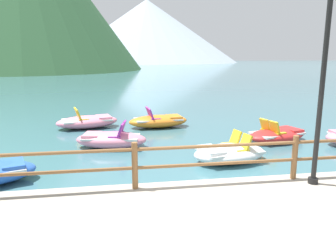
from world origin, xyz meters
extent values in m
plane|color=#3D6B75|center=(0.00, 40.00, 0.00)|extent=(200.00, 200.00, 0.00)
cylinder|color=brown|center=(-1.70, 1.55, 0.88)|extent=(0.12, 0.12, 0.95)
cylinder|color=brown|center=(1.70, 1.55, 0.88)|extent=(0.12, 0.12, 0.95)
cylinder|color=brown|center=(0.00, 1.55, 1.21)|extent=(23.80, 0.07, 0.07)
cylinder|color=brown|center=(0.00, 1.55, 0.83)|extent=(23.80, 0.07, 0.07)
cylinder|color=black|center=(1.96, 1.23, 2.59)|extent=(0.10, 0.10, 4.39)
cylinder|color=black|center=(1.96, 1.23, 0.46)|extent=(0.20, 0.20, 0.12)
ellipsoid|color=red|center=(3.57, 5.98, 0.22)|extent=(2.52, 1.80, 0.44)
cube|color=silver|center=(3.57, 5.98, 0.30)|extent=(1.98, 1.45, 0.06)
cube|color=yellow|center=(3.48, 5.70, 0.37)|extent=(0.50, 0.50, 0.08)
cube|color=yellow|center=(3.31, 5.64, 0.59)|extent=(0.31, 0.44, 0.43)
cube|color=yellow|center=(3.34, 6.16, 0.37)|extent=(0.50, 0.50, 0.08)
cube|color=yellow|center=(3.17, 6.11, 0.59)|extent=(0.31, 0.44, 0.43)
cube|color=red|center=(4.17, 6.15, 0.36)|extent=(0.72, 0.95, 0.12)
ellipsoid|color=pink|center=(-2.20, 6.09, 0.26)|extent=(2.49, 1.54, 0.52)
cube|color=silver|center=(-2.20, 6.09, 0.35)|extent=(1.95, 1.24, 0.06)
cube|color=purple|center=(-1.98, 6.28, 0.42)|extent=(0.47, 0.47, 0.08)
cube|color=purple|center=(-1.81, 6.24, 0.64)|extent=(0.28, 0.43, 0.43)
cube|color=purple|center=(-2.07, 5.84, 0.42)|extent=(0.47, 0.47, 0.08)
cube|color=purple|center=(-1.89, 5.80, 0.64)|extent=(0.28, 0.43, 0.43)
cube|color=pink|center=(-2.82, 6.21, 0.41)|extent=(0.65, 0.87, 0.12)
ellipsoid|color=pink|center=(-3.20, 9.29, 0.25)|extent=(2.74, 1.79, 0.51)
cube|color=silver|center=(-3.20, 9.29, 0.34)|extent=(2.15, 1.44, 0.06)
cube|color=yellow|center=(-3.33, 9.01, 0.41)|extent=(0.48, 0.48, 0.08)
cube|color=yellow|center=(-3.51, 8.97, 0.63)|extent=(0.29, 0.44, 0.43)
cube|color=yellow|center=(-3.44, 9.49, 0.41)|extent=(0.48, 0.48, 0.08)
cube|color=yellow|center=(-3.62, 9.45, 0.63)|extent=(0.29, 0.44, 0.43)
cube|color=pink|center=(-2.53, 9.45, 0.40)|extent=(0.74, 0.98, 0.12)
ellipsoid|color=white|center=(1.16, 4.07, 0.24)|extent=(2.39, 1.74, 0.48)
cube|color=silver|center=(1.16, 4.07, 0.33)|extent=(1.88, 1.41, 0.06)
cube|color=yellow|center=(1.27, 4.36, 0.40)|extent=(0.47, 0.47, 0.08)
cube|color=yellow|center=(1.45, 4.40, 0.62)|extent=(0.28, 0.43, 0.43)
cube|color=yellow|center=(1.38, 3.84, 0.40)|extent=(0.47, 0.47, 0.08)
cube|color=yellow|center=(1.55, 3.87, 0.62)|extent=(0.28, 0.43, 0.43)
cube|color=white|center=(0.58, 3.95, 0.39)|extent=(0.65, 1.02, 0.12)
ellipsoid|color=orange|center=(-0.26, 8.95, 0.26)|extent=(2.59, 1.41, 0.51)
cube|color=silver|center=(-0.26, 8.95, 0.34)|extent=(2.03, 1.14, 0.06)
cube|color=purple|center=(-0.42, 8.70, 0.41)|extent=(0.44, 0.44, 0.08)
cube|color=purple|center=(-0.60, 8.69, 0.63)|extent=(0.25, 0.42, 0.43)
cube|color=purple|center=(-0.47, 9.17, 0.41)|extent=(0.44, 0.44, 0.08)
cube|color=purple|center=(-0.65, 9.15, 0.63)|extent=(0.25, 0.42, 0.43)
cube|color=orange|center=(0.42, 9.02, 0.40)|extent=(0.63, 0.86, 0.12)
cube|color=blue|center=(-4.55, 3.50, 0.40)|extent=(0.74, 0.92, 0.12)
cone|color=#2D5633|center=(-9.67, 71.26, 9.20)|extent=(24.37, 24.37, 18.40)
cone|color=#9EADBC|center=(10.48, 120.83, 11.03)|extent=(65.03, 65.03, 22.06)
camera|label=1|loc=(-2.06, -4.77, 3.04)|focal=35.85mm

